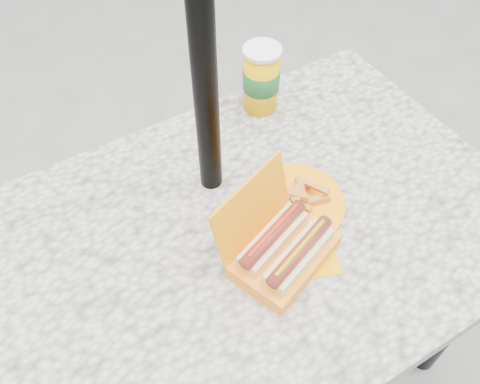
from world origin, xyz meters
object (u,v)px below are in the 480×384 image
umbrella_pole (203,54)px  soda_cup (261,79)px  hotdog_box (283,248)px  fries_plate (293,205)px

umbrella_pole → soda_cup: umbrella_pole is taller
umbrella_pole → hotdog_box: umbrella_pole is taller
umbrella_pole → fries_plate: 0.39m
hotdog_box → fries_plate: size_ratio=0.84×
hotdog_box → soda_cup: size_ratio=1.45×
hotdog_box → soda_cup: 0.47m
soda_cup → fries_plate: bearing=-110.6°
soda_cup → umbrella_pole: bearing=-145.8°
hotdog_box → fries_plate: hotdog_box is taller
fries_plate → soda_cup: bearing=69.4°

